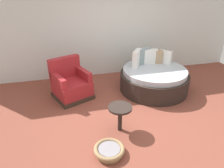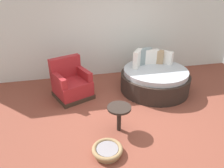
# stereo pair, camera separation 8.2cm
# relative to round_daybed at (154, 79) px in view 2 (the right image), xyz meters

# --- Properties ---
(ground_plane) EXTENTS (8.00, 8.00, 0.02)m
(ground_plane) POSITION_rel_round_daybed_xyz_m (-0.88, -1.04, -0.32)
(ground_plane) COLOR brown
(back_wall) EXTENTS (8.00, 0.12, 2.96)m
(back_wall) POSITION_rel_round_daybed_xyz_m (-0.88, 1.35, 1.17)
(back_wall) COLOR silver
(back_wall) RESTS_ON ground_plane
(round_daybed) EXTENTS (1.74, 1.74, 1.00)m
(round_daybed) POSITION_rel_round_daybed_xyz_m (0.00, 0.00, 0.00)
(round_daybed) COLOR #2D231E
(round_daybed) RESTS_ON ground_plane
(red_armchair) EXTENTS (1.05, 1.05, 0.94)m
(red_armchair) POSITION_rel_round_daybed_xyz_m (-2.10, 0.12, 0.03)
(red_armchair) COLOR #38281E
(red_armchair) RESTS_ON ground_plane
(pet_basket) EXTENTS (0.51, 0.51, 0.13)m
(pet_basket) POSITION_rel_round_daybed_xyz_m (-1.63, -1.94, -0.23)
(pet_basket) COLOR #9E7F56
(pet_basket) RESTS_ON ground_plane
(side_table) EXTENTS (0.44, 0.44, 0.52)m
(side_table) POSITION_rel_round_daybed_xyz_m (-1.30, -1.39, 0.12)
(side_table) COLOR #2D231E
(side_table) RESTS_ON ground_plane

